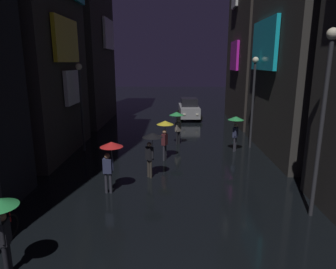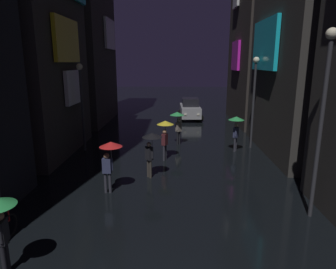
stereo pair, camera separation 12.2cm
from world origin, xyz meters
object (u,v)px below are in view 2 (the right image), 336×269
object	(u,v)px
streetlamp_right_near	(323,106)
pedestrian_near_crossing_black	(151,143)
pedestrian_midstreet_left_green	(236,124)
pedestrian_foreground_right_red	(110,153)
car_distant	(190,109)
pedestrian_foreground_left_yellow	(165,129)
pedestrian_midstreet_centre_green	(178,119)
streetlamp_left_far	(81,97)
streetlamp_right_far	(254,92)

from	to	relation	value
streetlamp_right_near	pedestrian_near_crossing_black	bearing A→B (deg)	149.97
pedestrian_midstreet_left_green	pedestrian_foreground_right_red	distance (m)	8.34
car_distant	pedestrian_foreground_left_yellow	bearing A→B (deg)	-98.99
streetlamp_right_near	pedestrian_midstreet_centre_green	bearing A→B (deg)	116.74
pedestrian_foreground_left_yellow	streetlamp_left_far	size ratio (longest dim) A/B	0.42
streetlamp_left_far	pedestrian_midstreet_centre_green	bearing A→B (deg)	14.44
streetlamp_left_far	streetlamp_right_far	bearing A→B (deg)	5.15
pedestrian_near_crossing_black	streetlamp_right_far	size ratio (longest dim) A/B	0.39
pedestrian_foreground_right_red	car_distant	xyz separation A→B (m)	(3.91, 16.13, -0.74)
pedestrian_midstreet_centre_green	pedestrian_near_crossing_black	distance (m)	5.75
pedestrian_midstreet_centre_green	pedestrian_foreground_right_red	distance (m)	7.71
pedestrian_foreground_left_yellow	pedestrian_near_crossing_black	bearing A→B (deg)	-101.17
pedestrian_midstreet_left_green	pedestrian_near_crossing_black	distance (m)	6.16
pedestrian_near_crossing_black	streetlamp_left_far	bearing A→B (deg)	135.61
streetlamp_right_far	streetlamp_left_far	world-z (taller)	streetlamp_right_far
pedestrian_midstreet_centre_green	pedestrian_foreground_left_yellow	xyz separation A→B (m)	(-0.68, -2.95, 0.00)
pedestrian_midstreet_left_green	pedestrian_foreground_left_yellow	distance (m)	4.29
pedestrian_foreground_right_red	pedestrian_midstreet_centre_green	bearing A→B (deg)	69.44
pedestrian_near_crossing_black	pedestrian_foreground_right_red	xyz separation A→B (m)	(-1.50, -1.59, 0.00)
car_distant	streetlamp_right_far	xyz separation A→B (m)	(3.30, -9.43, 2.47)
car_distant	pedestrian_foreground_right_red	bearing A→B (deg)	-103.62
pedestrian_foreground_right_red	streetlamp_left_far	world-z (taller)	streetlamp_left_far
pedestrian_foreground_right_red	streetlamp_right_far	bearing A→B (deg)	42.94
pedestrian_midstreet_centre_green	streetlamp_left_far	bearing A→B (deg)	-165.56
pedestrian_foreground_right_red	streetlamp_right_near	world-z (taller)	streetlamp_right_near
pedestrian_midstreet_left_green	pedestrian_foreground_right_red	bearing A→B (deg)	-136.54
pedestrian_midstreet_left_green	streetlamp_right_far	world-z (taller)	streetlamp_right_far
pedestrian_midstreet_centre_green	pedestrian_foreground_left_yellow	bearing A→B (deg)	-102.90
pedestrian_midstreet_left_green	pedestrian_foreground_left_yellow	size ratio (longest dim) A/B	1.00
pedestrian_midstreet_left_green	pedestrian_midstreet_centre_green	bearing A→B (deg)	156.19
pedestrian_foreground_left_yellow	streetlamp_left_far	world-z (taller)	streetlamp_left_far
pedestrian_near_crossing_black	streetlamp_right_far	bearing A→B (deg)	41.88
pedestrian_midstreet_centre_green	pedestrian_foreground_right_red	bearing A→B (deg)	-110.56
pedestrian_midstreet_centre_green	pedestrian_near_crossing_black	bearing A→B (deg)	-102.08
pedestrian_midstreet_centre_green	pedestrian_foreground_left_yellow	world-z (taller)	same
pedestrian_foreground_right_red	pedestrian_near_crossing_black	bearing A→B (deg)	46.62
pedestrian_midstreet_centre_green	pedestrian_midstreet_left_green	xyz separation A→B (m)	(3.35, -1.48, 0.00)
pedestrian_foreground_left_yellow	streetlamp_right_near	distance (m)	8.17
pedestrian_near_crossing_black	streetlamp_right_near	xyz separation A→B (m)	(5.70, -3.29, 2.11)
pedestrian_near_crossing_black	streetlamp_right_far	world-z (taller)	streetlamp_right_far
streetlamp_right_far	streetlamp_left_far	bearing A→B (deg)	-174.85
pedestrian_midstreet_left_green	pedestrian_foreground_right_red	world-z (taller)	same
streetlamp_right_near	streetlamp_right_far	bearing A→B (deg)	90.00
streetlamp_right_near	car_distant	bearing A→B (deg)	100.47
pedestrian_midstreet_centre_green	car_distant	size ratio (longest dim) A/B	0.51
pedestrian_foreground_right_red	streetlamp_right_near	bearing A→B (deg)	-13.31
car_distant	streetlamp_right_far	size ratio (longest dim) A/B	0.77
pedestrian_foreground_left_yellow	streetlamp_right_far	world-z (taller)	streetlamp_right_far
pedestrian_foreground_right_red	pedestrian_foreground_left_yellow	distance (m)	4.72
pedestrian_midstreet_left_green	car_distant	bearing A→B (deg)	101.69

